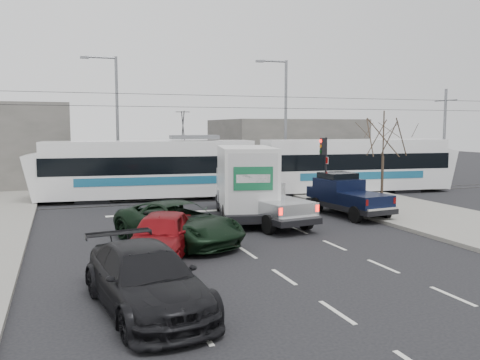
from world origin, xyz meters
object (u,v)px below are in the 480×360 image
object	(u,v)px
navy_pickup	(345,195)
dark_car	(146,279)
silver_pickup	(260,200)
green_car	(179,223)
street_lamp_near	(283,116)
street_lamp_far	(114,115)
tram	(257,167)
bare_tree	(383,138)
traffic_signal	(324,155)
red_car	(161,235)
box_truck	(245,183)

from	to	relation	value
navy_pickup	dark_car	size ratio (longest dim) A/B	0.96
silver_pickup	green_car	distance (m)	5.20
street_lamp_near	street_lamp_far	world-z (taller)	same
dark_car	silver_pickup	bearing A→B (deg)	46.16
tram	navy_pickup	world-z (taller)	tram
bare_tree	street_lamp_near	size ratio (longest dim) A/B	0.56
traffic_signal	silver_pickup	size ratio (longest dim) A/B	0.59
tram	red_car	size ratio (longest dim) A/B	5.67
street_lamp_far	dark_car	distance (m)	23.82
tram	street_lamp_far	bearing A→B (deg)	151.12
traffic_signal	dark_car	distance (m)	18.68
bare_tree	tram	xyz separation A→B (m)	(-3.69, 7.96, -1.93)
box_truck	red_car	world-z (taller)	box_truck
red_car	dark_car	bearing A→B (deg)	-81.17
box_truck	street_lamp_near	bearing A→B (deg)	70.85
silver_pickup	dark_car	xyz separation A→B (m)	(-6.66, -9.32, -0.29)
dark_car	bare_tree	bearing A→B (deg)	27.81
box_truck	traffic_signal	bearing A→B (deg)	41.82
tram	red_car	bearing A→B (deg)	-117.60
street_lamp_far	navy_pickup	world-z (taller)	street_lamp_far
navy_pickup	red_car	world-z (taller)	navy_pickup
traffic_signal	navy_pickup	size ratio (longest dim) A/B	0.71
tram	dark_car	world-z (taller)	tram
tram	green_car	size ratio (longest dim) A/B	4.58
bare_tree	dark_car	bearing A→B (deg)	-143.89
traffic_signal	street_lamp_near	distance (m)	7.91
box_truck	red_car	xyz separation A→B (m)	(-5.11, -5.89, -0.92)
box_truck	street_lamp_far	bearing A→B (deg)	123.34
bare_tree	tram	bearing A→B (deg)	114.89
traffic_signal	street_lamp_far	distance (m)	14.47
silver_pickup	navy_pickup	distance (m)	4.74
street_lamp_near	red_car	world-z (taller)	street_lamp_near
bare_tree	street_lamp_far	world-z (taller)	street_lamp_far
traffic_signal	navy_pickup	xyz separation A→B (m)	(-1.01, -4.02, -1.72)
bare_tree	dark_car	size ratio (longest dim) A/B	0.95
red_car	bare_tree	bearing A→B (deg)	46.64
box_truck	red_car	distance (m)	7.86
bare_tree	silver_pickup	size ratio (longest dim) A/B	0.82
street_lamp_near	tram	world-z (taller)	street_lamp_near
traffic_signal	navy_pickup	bearing A→B (deg)	-104.03
street_lamp_far	green_car	size ratio (longest dim) A/B	1.60
green_car	red_car	world-z (taller)	green_car
traffic_signal	street_lamp_far	bearing A→B (deg)	138.28
bare_tree	red_car	bearing A→B (deg)	-157.18
navy_pickup	red_car	xyz separation A→B (m)	(-10.11, -5.13, -0.24)
silver_pickup	traffic_signal	bearing A→B (deg)	29.83
navy_pickup	red_car	bearing A→B (deg)	-159.24
green_car	navy_pickup	bearing A→B (deg)	-4.34
box_truck	red_car	size ratio (longest dim) A/B	1.59
street_lamp_near	green_car	distance (m)	18.91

